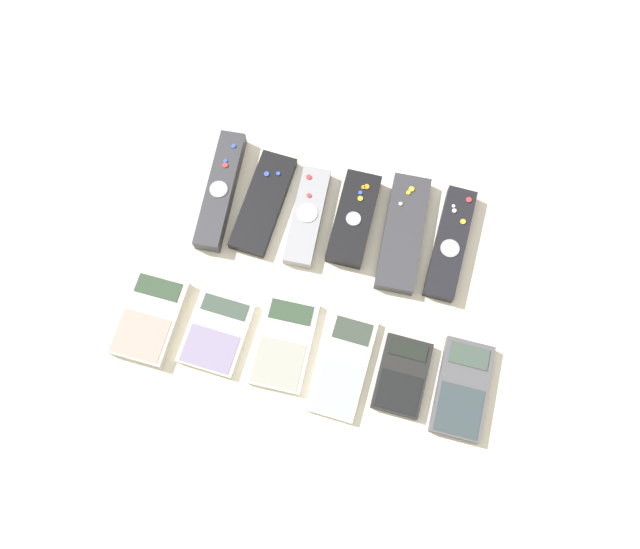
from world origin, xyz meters
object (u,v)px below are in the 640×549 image
calculator_2 (284,343)px  calculator_0 (149,317)px  remote_2 (307,216)px  calculator_5 (462,389)px  calculator_3 (343,365)px  remote_0 (221,190)px  remote_3 (354,219)px  remote_4 (403,233)px  remote_5 (450,243)px  calculator_4 (402,376)px  calculator_1 (217,333)px  remote_1 (264,203)px

calculator_2 → calculator_0: bearing=-178.1°
remote_2 → calculator_5: 0.35m
calculator_5 → calculator_3: bearing=-177.0°
calculator_3 → remote_0: bearing=140.7°
remote_3 → calculator_3: (0.03, -0.23, -0.01)m
remote_3 → remote_4: size_ratio=0.79×
remote_5 → calculator_0: bearing=-149.8°
remote_0 → calculator_0: (-0.05, -0.22, -0.00)m
remote_2 → remote_4: remote_4 is taller
remote_4 → calculator_4: remote_4 is taller
remote_3 → calculator_1: (-0.16, -0.22, -0.01)m
remote_5 → calculator_3: bearing=-115.9°
calculator_3 → calculator_4: bearing=5.9°
calculator_2 → calculator_4: 0.18m
remote_4 → calculator_5: (0.13, -0.22, -0.00)m
remote_5 → calculator_4: (-0.03, -0.22, -0.00)m
remote_1 → calculator_1: bearing=-89.8°
remote_0 → calculator_1: remote_0 is taller
remote_1 → calculator_3: size_ratio=1.12×
remote_0 → calculator_2: bearing=-56.7°
remote_0 → calculator_0: bearing=-105.0°
remote_1 → remote_4: 0.22m
remote_1 → calculator_2: (0.09, -0.21, -0.00)m
calculator_1 → calculator_3: (0.19, -0.00, -0.00)m
remote_4 → calculator_4: (0.04, -0.22, -0.00)m
remote_4 → calculator_1: bearing=-139.4°
calculator_1 → calculator_0: bearing=-175.8°
remote_2 → calculator_1: remote_2 is taller
remote_4 → calculator_2: size_ratio=1.39×
remote_5 → calculator_5: size_ratio=1.30×
remote_5 → calculator_1: (-0.31, -0.22, -0.01)m
remote_4 → calculator_4: size_ratio=1.70×
remote_3 → calculator_2: (-0.06, -0.21, -0.01)m
remote_4 → remote_3: bearing=175.1°
remote_0 → remote_5: 0.37m
remote_0 → calculator_5: size_ratio=1.42×
calculator_0 → calculator_2: bearing=4.7°
calculator_1 → calculator_4: size_ratio=1.07×
remote_0 → remote_2: 0.14m
remote_1 → remote_2: 0.07m
remote_4 → calculator_2: 0.25m
remote_2 → calculator_0: remote_2 is taller
remote_5 → calculator_3: size_ratio=1.17×
remote_4 → remote_5: 0.07m
remote_5 → calculator_4: remote_5 is taller
remote_1 → calculator_3: remote_1 is taller
remote_5 → calculator_0: (-0.41, -0.22, -0.00)m
remote_4 → calculator_4: 0.22m
remote_2 → remote_4: size_ratio=0.86×
remote_3 → remote_4: 0.08m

